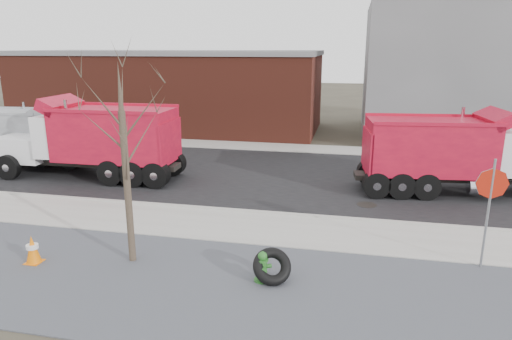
% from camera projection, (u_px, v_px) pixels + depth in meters
% --- Properties ---
extents(ground, '(120.00, 120.00, 0.00)m').
position_uv_depth(ground, '(269.00, 233.00, 13.96)').
color(ground, '#383328').
rests_on(ground, ground).
extents(gravel_verge, '(60.00, 5.00, 0.03)m').
position_uv_depth(gravel_verge, '(242.00, 290.00, 10.66)').
color(gravel_verge, slate).
rests_on(gravel_verge, ground).
extents(sidewalk, '(60.00, 2.50, 0.06)m').
position_uv_depth(sidewalk, '(270.00, 229.00, 14.19)').
color(sidewalk, '#9E9B93').
rests_on(sidewalk, ground).
extents(curb, '(60.00, 0.15, 0.11)m').
position_uv_depth(curb, '(277.00, 214.00, 15.41)').
color(curb, '#9E9B93').
rests_on(curb, ground).
extents(road, '(60.00, 9.40, 0.02)m').
position_uv_depth(road, '(295.00, 177.00, 19.91)').
color(road, black).
rests_on(road, ground).
extents(far_sidewalk, '(60.00, 2.00, 0.06)m').
position_uv_depth(far_sidewalk, '(308.00, 149.00, 25.28)').
color(far_sidewalk, '#9E9B93').
rests_on(far_sidewalk, ground).
extents(building_grey, '(12.00, 10.00, 8.00)m').
position_uv_depth(building_grey, '(465.00, 72.00, 28.10)').
color(building_grey, gray).
rests_on(building_grey, ground).
extents(building_brick, '(20.20, 8.20, 5.30)m').
position_uv_depth(building_brick, '(171.00, 89.00, 31.31)').
color(building_brick, '#5E261A').
rests_on(building_brick, ground).
extents(bare_tree, '(3.20, 3.20, 5.20)m').
position_uv_depth(bare_tree, '(124.00, 140.00, 11.29)').
color(bare_tree, '#382D23').
rests_on(bare_tree, ground).
extents(fire_hydrant, '(0.44, 0.44, 0.79)m').
position_uv_depth(fire_hydrant, '(263.00, 268.00, 10.99)').
color(fire_hydrant, '#2F722B').
rests_on(fire_hydrant, ground).
extents(truck_tire, '(1.18, 1.11, 0.88)m').
position_uv_depth(truck_tire, '(272.00, 266.00, 10.95)').
color(truck_tire, black).
rests_on(truck_tire, ground).
extents(stop_sign, '(0.79, 0.10, 2.90)m').
position_uv_depth(stop_sign, '(490.00, 196.00, 11.25)').
color(stop_sign, gray).
rests_on(stop_sign, ground).
extents(traffic_cone_far, '(0.40, 0.40, 0.77)m').
position_uv_depth(traffic_cone_far, '(33.00, 250.00, 11.92)').
color(traffic_cone_far, orange).
rests_on(traffic_cone_far, ground).
extents(dump_truck_red_a, '(8.07, 3.03, 3.23)m').
position_uv_depth(dump_truck_red_a, '(454.00, 152.00, 17.34)').
color(dump_truck_red_a, black).
rests_on(dump_truck_red_a, ground).
extents(dump_truck_red_b, '(8.14, 2.47, 3.44)m').
position_uv_depth(dump_truck_red_b, '(94.00, 138.00, 19.39)').
color(dump_truck_red_b, black).
rests_on(dump_truck_red_b, ground).
extents(dump_truck_grey, '(6.49, 2.55, 2.89)m').
position_uv_depth(dump_truck_grey, '(22.00, 134.00, 21.79)').
color(dump_truck_grey, black).
rests_on(dump_truck_grey, ground).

